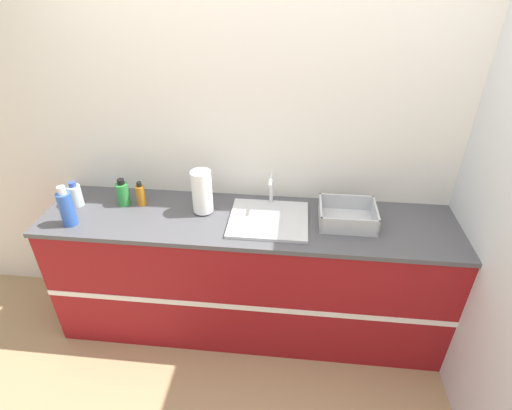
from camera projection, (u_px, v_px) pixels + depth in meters
name	position (u px, v px, depth m)	size (l,w,h in m)	color
ground_plane	(245.00, 354.00, 2.74)	(12.00, 12.00, 0.00)	tan
wall_back	(254.00, 143.00, 2.57)	(4.99, 0.06, 2.60)	silver
wall_right	(488.00, 177.00, 2.18)	(0.06, 2.58, 2.60)	silver
counter_cabinet	(249.00, 274.00, 2.74)	(2.61, 0.61, 0.93)	maroon
sink	(269.00, 218.00, 2.47)	(0.48, 0.43, 0.24)	silver
paper_towel_roll	(202.00, 192.00, 2.48)	(0.13, 0.13, 0.29)	#4C4C51
dish_rack	(347.00, 217.00, 2.44)	(0.34, 0.29, 0.11)	#B7BABF
bottle_blue	(67.00, 208.00, 2.38)	(0.09, 0.09, 0.26)	#2D56B7
bottle_green	(123.00, 193.00, 2.60)	(0.08, 0.08, 0.18)	#2D8C3D
bottle_amber	(141.00, 195.00, 2.60)	(0.06, 0.06, 0.17)	#B26B19
bottle_clear	(75.00, 195.00, 2.59)	(0.08, 0.08, 0.17)	silver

